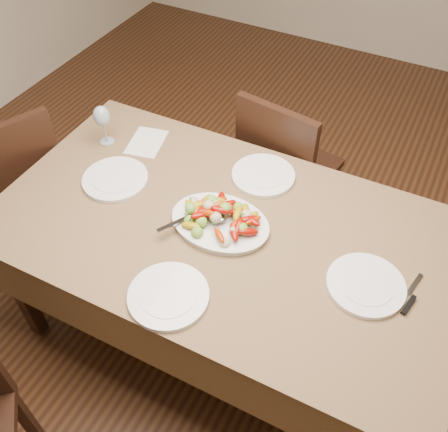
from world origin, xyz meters
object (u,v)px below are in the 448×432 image
dining_table (224,283)px  plate_right (366,285)px  serving_platter (220,224)px  plate_left (115,179)px  chair_left (15,185)px  plate_near (168,296)px  plate_far (263,176)px  wine_glass (103,124)px  chair_far (290,167)px

dining_table → plate_right: size_ratio=6.62×
serving_platter → plate_left: bearing=177.4°
chair_left → plate_near: (1.18, -0.37, 0.29)m
plate_near → plate_right: bearing=31.2°
serving_platter → plate_left: (-0.52, 0.02, -0.00)m
plate_left → plate_far: size_ratio=1.03×
serving_platter → plate_far: (0.03, 0.34, -0.00)m
plate_far → wine_glass: bearing=-171.3°
chair_far → chair_left: size_ratio=1.00×
serving_platter → plate_near: (-0.00, -0.38, -0.00)m
dining_table → wine_glass: bearing=163.1°
plate_right → wine_glass: (-1.30, 0.24, 0.09)m
dining_table → serving_platter: (-0.02, -0.00, 0.39)m
plate_left → plate_near: 0.65m
plate_far → chair_left: bearing=-164.2°
chair_far → chair_left: same height
serving_platter → plate_right: (0.59, -0.02, -0.00)m
chair_far → wine_glass: wine_glass is taller
plate_far → plate_near: size_ratio=0.96×
plate_near → wine_glass: 0.94m
serving_platter → plate_left: size_ratio=1.37×
serving_platter → plate_left: 0.52m
plate_far → plate_near: same height
chair_far → plate_left: size_ratio=3.39×
dining_table → plate_near: size_ratio=6.48×
chair_far → serving_platter: 0.82m
serving_platter → plate_far: size_ratio=1.41×
wine_glass → plate_near: bearing=-40.3°
plate_left → wine_glass: 0.29m
serving_platter → plate_left: serving_platter is taller
serving_platter → plate_far: bearing=84.6°
plate_left → plate_far: bearing=29.6°
plate_near → chair_far: bearing=89.2°
chair_left → plate_far: bearing=128.8°
dining_table → plate_far: (0.02, 0.33, 0.39)m
serving_platter → chair_far: bearing=89.0°
plate_left → plate_right: bearing=-2.2°
chair_left → serving_platter: chair_left is taller
plate_right → plate_near: same height
plate_right → serving_platter: bearing=178.2°
serving_platter → plate_far: serving_platter is taller
plate_far → plate_near: 0.72m
plate_right → plate_near: size_ratio=0.98×
serving_platter → plate_near: size_ratio=1.35×
serving_platter → wine_glass: (-0.71, 0.22, 0.09)m
dining_table → plate_far: plate_far is taller
chair_far → wine_glass: (-0.73, -0.54, 0.39)m
plate_near → plate_left: bearing=142.1°
dining_table → plate_far: bearing=87.2°
chair_left → plate_right: chair_left is taller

